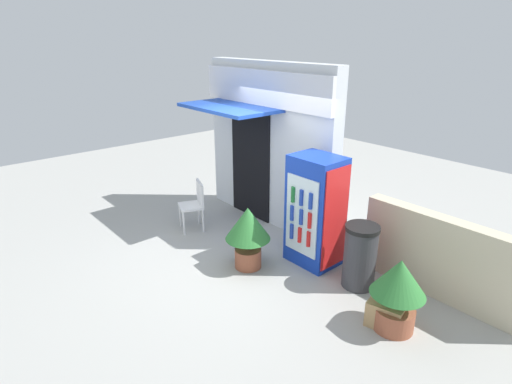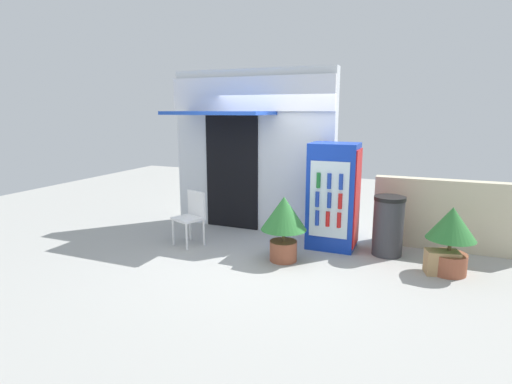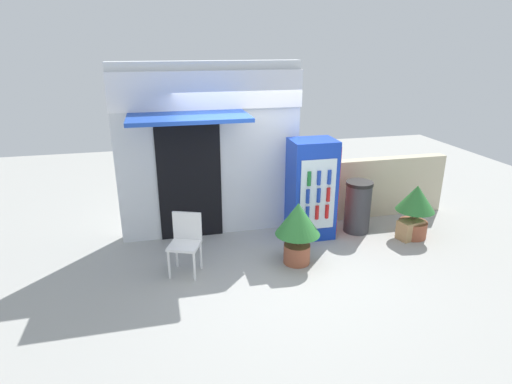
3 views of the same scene
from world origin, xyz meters
TOP-DOWN VIEW (x-y plane):
  - ground at (0.00, 0.00)m, footprint 16.00×16.00m
  - storefront_building at (-0.69, 1.34)m, footprint 3.11×1.27m
  - drink_cooler at (0.99, 0.80)m, footprint 0.78×0.65m
  - plastic_chair at (-1.23, 0.06)m, footprint 0.55×0.54m
  - potted_plant_near_shop at (0.44, -0.09)m, footprint 0.69×0.69m
  - potted_plant_curbside at (2.72, 0.33)m, footprint 0.66×0.66m
  - trash_bin at (1.87, 0.77)m, footprint 0.48×0.48m
  - stone_boundary_wall at (2.77, 1.41)m, footprint 2.38×0.23m
  - cardboard_box at (2.64, 0.26)m, footprint 0.48×0.35m

SIDE VIEW (x-z plane):
  - ground at x=0.00m, z-range 0.00..0.00m
  - cardboard_box at x=2.64m, z-range 0.00..0.34m
  - trash_bin at x=1.87m, z-range 0.00..0.94m
  - plastic_chair at x=-1.23m, z-range 0.08..0.98m
  - potted_plant_curbside at x=2.72m, z-range 0.10..1.04m
  - stone_boundary_wall at x=2.77m, z-range 0.00..1.15m
  - potted_plant_near_shop at x=0.44m, z-range 0.14..1.13m
  - drink_cooler at x=0.99m, z-range 0.00..1.73m
  - storefront_building at x=-0.69m, z-range 0.07..3.04m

